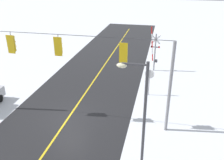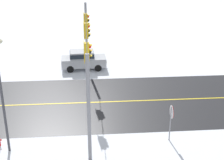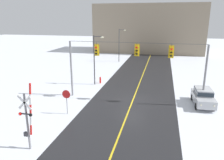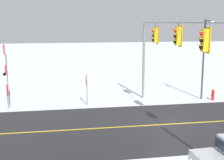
{
  "view_description": "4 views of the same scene",
  "coord_description": "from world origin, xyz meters",
  "px_view_note": "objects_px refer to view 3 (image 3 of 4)",
  "views": [
    {
      "loc": [
        -6.34,
        14.16,
        9.96
      ],
      "look_at": [
        -3.11,
        -0.72,
        3.02
      ],
      "focal_mm": 39.04,
      "sensor_mm": 36.0,
      "label": 1
    },
    {
      "loc": [
        -22.63,
        0.01,
        11.43
      ],
      "look_at": [
        -2.69,
        -1.56,
        2.93
      ],
      "focal_mm": 54.09,
      "sensor_mm": 36.0,
      "label": 2
    },
    {
      "loc": [
        2.85,
        -22.02,
        8.62
      ],
      "look_at": [
        -1.77,
        -2.36,
        2.83
      ],
      "focal_mm": 34.92,
      "sensor_mm": 36.0,
      "label": 3
    },
    {
      "loc": [
        17.52,
        -6.9,
        6.21
      ],
      "look_at": [
        -3.18,
        -3.3,
        2.31
      ],
      "focal_mm": 49.74,
      "sensor_mm": 36.0,
      "label": 4
    }
  ],
  "objects_px": {
    "railroad_crossing": "(27,118)",
    "parked_car_silver": "(203,96)",
    "streetlamp_near": "(96,56)",
    "fire_hydrant": "(100,80)",
    "streetlamp_far": "(120,42)",
    "stop_sign": "(66,97)"
  },
  "relations": [
    {
      "from": "railroad_crossing",
      "to": "parked_car_silver",
      "type": "xyz_separation_m",
      "value": [
        12.64,
        11.01,
        -1.33
      ]
    },
    {
      "from": "streetlamp_near",
      "to": "fire_hydrant",
      "type": "xyz_separation_m",
      "value": [
        0.35,
        0.72,
        -3.45
      ]
    },
    {
      "from": "streetlamp_far",
      "to": "streetlamp_near",
      "type": "bearing_deg",
      "value": -90.0
    },
    {
      "from": "streetlamp_near",
      "to": "streetlamp_far",
      "type": "distance_m",
      "value": 16.26
    },
    {
      "from": "parked_car_silver",
      "to": "fire_hydrant",
      "type": "xyz_separation_m",
      "value": [
        -12.34,
        5.01,
        -0.49
      ]
    },
    {
      "from": "parked_car_silver",
      "to": "streetlamp_near",
      "type": "bearing_deg",
      "value": 161.33
    },
    {
      "from": "stop_sign",
      "to": "parked_car_silver",
      "type": "distance_m",
      "value": 13.62
    },
    {
      "from": "railroad_crossing",
      "to": "streetlamp_near",
      "type": "height_order",
      "value": "streetlamp_near"
    },
    {
      "from": "parked_car_silver",
      "to": "fire_hydrant",
      "type": "height_order",
      "value": "parked_car_silver"
    },
    {
      "from": "railroad_crossing",
      "to": "fire_hydrant",
      "type": "xyz_separation_m",
      "value": [
        0.29,
        16.02,
        -1.82
      ]
    },
    {
      "from": "stop_sign",
      "to": "fire_hydrant",
      "type": "height_order",
      "value": "stop_sign"
    },
    {
      "from": "streetlamp_near",
      "to": "fire_hydrant",
      "type": "distance_m",
      "value": 3.54
    },
    {
      "from": "stop_sign",
      "to": "streetlamp_near",
      "type": "relative_size",
      "value": 0.36
    },
    {
      "from": "streetlamp_near",
      "to": "streetlamp_far",
      "type": "relative_size",
      "value": 1.0
    },
    {
      "from": "parked_car_silver",
      "to": "streetlamp_near",
      "type": "relative_size",
      "value": 0.65
    },
    {
      "from": "railroad_crossing",
      "to": "streetlamp_near",
      "type": "bearing_deg",
      "value": 90.23
    },
    {
      "from": "stop_sign",
      "to": "parked_car_silver",
      "type": "relative_size",
      "value": 0.55
    },
    {
      "from": "stop_sign",
      "to": "streetlamp_far",
      "type": "xyz_separation_m",
      "value": [
        -0.14,
        25.78,
        2.2
      ]
    },
    {
      "from": "stop_sign",
      "to": "parked_car_silver",
      "type": "xyz_separation_m",
      "value": [
        12.56,
        5.23,
        -0.76
      ]
    },
    {
      "from": "stop_sign",
      "to": "streetlamp_far",
      "type": "relative_size",
      "value": 0.36
    },
    {
      "from": "railroad_crossing",
      "to": "streetlamp_far",
      "type": "xyz_separation_m",
      "value": [
        -0.06,
        31.57,
        1.63
      ]
    },
    {
      "from": "streetlamp_near",
      "to": "streetlamp_far",
      "type": "xyz_separation_m",
      "value": [
        0.0,
        16.26,
        0.0
      ]
    }
  ]
}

